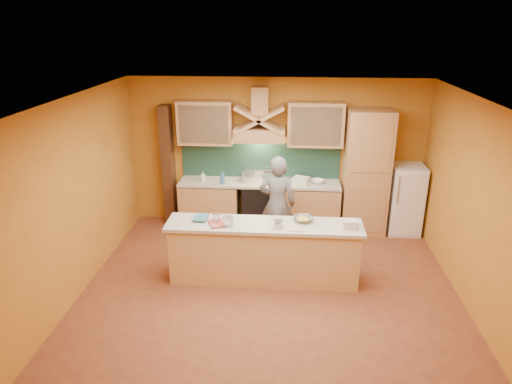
# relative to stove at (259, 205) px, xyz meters

# --- Properties ---
(floor) EXTENTS (5.50, 5.00, 0.01)m
(floor) POSITION_rel_stove_xyz_m (0.30, -2.20, -0.45)
(floor) COLOR brown
(floor) RESTS_ON ground
(ceiling) EXTENTS (5.50, 5.00, 0.01)m
(ceiling) POSITION_rel_stove_xyz_m (0.30, -2.20, 2.35)
(ceiling) COLOR white
(ceiling) RESTS_ON wall_back
(wall_back) EXTENTS (5.50, 0.02, 2.80)m
(wall_back) POSITION_rel_stove_xyz_m (0.30, 0.30, 0.95)
(wall_back) COLOR #C07A25
(wall_back) RESTS_ON floor
(wall_front) EXTENTS (5.50, 0.02, 2.80)m
(wall_front) POSITION_rel_stove_xyz_m (0.30, -4.70, 0.95)
(wall_front) COLOR #C07A25
(wall_front) RESTS_ON floor
(wall_left) EXTENTS (0.02, 5.00, 2.80)m
(wall_left) POSITION_rel_stove_xyz_m (-2.45, -2.20, 0.95)
(wall_left) COLOR #C07A25
(wall_left) RESTS_ON floor
(wall_right) EXTENTS (0.02, 5.00, 2.80)m
(wall_right) POSITION_rel_stove_xyz_m (3.05, -2.20, 0.95)
(wall_right) COLOR #C07A25
(wall_right) RESTS_ON floor
(base_cabinet_left) EXTENTS (1.10, 0.60, 0.86)m
(base_cabinet_left) POSITION_rel_stove_xyz_m (-0.95, 0.00, -0.02)
(base_cabinet_left) COLOR tan
(base_cabinet_left) RESTS_ON floor
(base_cabinet_right) EXTENTS (1.10, 0.60, 0.86)m
(base_cabinet_right) POSITION_rel_stove_xyz_m (0.95, 0.00, -0.02)
(base_cabinet_right) COLOR tan
(base_cabinet_right) RESTS_ON floor
(counter_top) EXTENTS (3.00, 0.62, 0.04)m
(counter_top) POSITION_rel_stove_xyz_m (-0.00, 0.00, 0.45)
(counter_top) COLOR beige
(counter_top) RESTS_ON base_cabinet_left
(stove) EXTENTS (0.60, 0.58, 0.90)m
(stove) POSITION_rel_stove_xyz_m (0.00, 0.00, 0.00)
(stove) COLOR black
(stove) RESTS_ON floor
(backsplash) EXTENTS (3.00, 0.03, 0.70)m
(backsplash) POSITION_rel_stove_xyz_m (-0.00, 0.28, 0.80)
(backsplash) COLOR #19372C
(backsplash) RESTS_ON wall_back
(range_hood) EXTENTS (0.92, 0.50, 0.24)m
(range_hood) POSITION_rel_stove_xyz_m (0.00, 0.05, 1.37)
(range_hood) COLOR tan
(range_hood) RESTS_ON wall_back
(hood_chimney) EXTENTS (0.30, 0.30, 0.50)m
(hood_chimney) POSITION_rel_stove_xyz_m (0.00, 0.15, 1.95)
(hood_chimney) COLOR tan
(hood_chimney) RESTS_ON wall_back
(upper_cabinet_left) EXTENTS (1.00, 0.35, 0.80)m
(upper_cabinet_left) POSITION_rel_stove_xyz_m (-1.00, 0.12, 1.55)
(upper_cabinet_left) COLOR tan
(upper_cabinet_left) RESTS_ON wall_back
(upper_cabinet_right) EXTENTS (1.00, 0.35, 0.80)m
(upper_cabinet_right) POSITION_rel_stove_xyz_m (1.00, 0.12, 1.55)
(upper_cabinet_right) COLOR tan
(upper_cabinet_right) RESTS_ON wall_back
(pantry_column) EXTENTS (0.80, 0.60, 2.30)m
(pantry_column) POSITION_rel_stove_xyz_m (1.95, 0.00, 0.70)
(pantry_column) COLOR tan
(pantry_column) RESTS_ON floor
(fridge) EXTENTS (0.58, 0.60, 1.30)m
(fridge) POSITION_rel_stove_xyz_m (2.70, 0.00, 0.20)
(fridge) COLOR white
(fridge) RESTS_ON floor
(trim_column_left) EXTENTS (0.20, 0.30, 2.30)m
(trim_column_left) POSITION_rel_stove_xyz_m (-1.75, 0.15, 0.70)
(trim_column_left) COLOR #472816
(trim_column_left) RESTS_ON floor
(island_body) EXTENTS (2.80, 0.55, 0.88)m
(island_body) POSITION_rel_stove_xyz_m (0.20, -1.90, -0.01)
(island_body) COLOR #E0B172
(island_body) RESTS_ON floor
(island_top) EXTENTS (2.90, 0.62, 0.05)m
(island_top) POSITION_rel_stove_xyz_m (0.20, -1.90, 0.47)
(island_top) COLOR beige
(island_top) RESTS_ON island_body
(person) EXTENTS (0.63, 0.43, 1.68)m
(person) POSITION_rel_stove_xyz_m (0.36, -0.87, 0.39)
(person) COLOR slate
(person) RESTS_ON floor
(pot_large) EXTENTS (0.26, 0.26, 0.17)m
(pot_large) POSITION_rel_stove_xyz_m (-0.22, 0.03, 0.54)
(pot_large) COLOR silver
(pot_large) RESTS_ON stove
(pot_small) EXTENTS (0.24, 0.24, 0.14)m
(pot_small) POSITION_rel_stove_xyz_m (0.16, 0.02, 0.52)
(pot_small) COLOR #B9B8BF
(pot_small) RESTS_ON stove
(soap_bottle_a) EXTENTS (0.10, 0.10, 0.17)m
(soap_bottle_a) POSITION_rel_stove_xyz_m (-1.06, -0.00, 0.56)
(soap_bottle_a) COLOR silver
(soap_bottle_a) RESTS_ON counter_top
(soap_bottle_b) EXTENTS (0.10, 0.10, 0.25)m
(soap_bottle_b) POSITION_rel_stove_xyz_m (-0.67, -0.16, 0.59)
(soap_bottle_b) COLOR #366794
(soap_bottle_b) RESTS_ON counter_top
(bowl_back) EXTENTS (0.26, 0.26, 0.07)m
(bowl_back) POSITION_rel_stove_xyz_m (1.08, 0.00, 0.51)
(bowl_back) COLOR white
(bowl_back) RESTS_ON counter_top
(dish_rack) EXTENTS (0.35, 0.31, 0.10)m
(dish_rack) POSITION_rel_stove_xyz_m (0.77, 0.02, 0.52)
(dish_rack) COLOR silver
(dish_rack) RESTS_ON counter_top
(book_lower) EXTENTS (0.32, 0.36, 0.03)m
(book_lower) POSITION_rel_stove_xyz_m (-0.59, -2.02, 0.51)
(book_lower) COLOR #B34D40
(book_lower) RESTS_ON island_top
(book_upper) EXTENTS (0.23, 0.29, 0.02)m
(book_upper) POSITION_rel_stove_xyz_m (-0.86, -1.81, 0.53)
(book_upper) COLOR #3E6B88
(book_upper) RESTS_ON island_top
(jar_large) EXTENTS (0.17, 0.17, 0.14)m
(jar_large) POSITION_rel_stove_xyz_m (-0.32, -2.03, 0.57)
(jar_large) COLOR silver
(jar_large) RESTS_ON island_top
(jar_small) EXTENTS (0.14, 0.14, 0.15)m
(jar_small) POSITION_rel_stove_xyz_m (-0.51, -1.93, 0.57)
(jar_small) COLOR silver
(jar_small) RESTS_ON island_top
(kitchen_scale) EXTENTS (0.13, 0.13, 0.11)m
(kitchen_scale) POSITION_rel_stove_xyz_m (0.41, -2.04, 0.55)
(kitchen_scale) COLOR silver
(kitchen_scale) RESTS_ON island_top
(mixing_bowl) EXTENTS (0.35, 0.35, 0.07)m
(mixing_bowl) POSITION_rel_stove_xyz_m (0.78, -1.77, 0.53)
(mixing_bowl) COLOR white
(mixing_bowl) RESTS_ON island_top
(cloth) EXTENTS (0.25, 0.20, 0.02)m
(cloth) POSITION_rel_stove_xyz_m (0.66, -2.06, 0.50)
(cloth) COLOR beige
(cloth) RESTS_ON island_top
(grocery_bag_a) EXTENTS (0.19, 0.16, 0.12)m
(grocery_bag_a) POSITION_rel_stove_xyz_m (1.44, -1.96, 0.56)
(grocery_bag_a) COLOR beige
(grocery_bag_a) RESTS_ON island_top
(grocery_bag_b) EXTENTS (0.17, 0.14, 0.10)m
(grocery_bag_b) POSITION_rel_stove_xyz_m (1.46, -1.91, 0.54)
(grocery_bag_b) COLOR beige
(grocery_bag_b) RESTS_ON island_top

